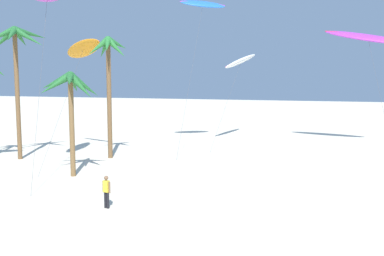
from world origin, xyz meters
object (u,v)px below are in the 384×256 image
Objects in this scene: palm_tree_2 at (109,63)px; flying_kite_0 at (83,49)px; flying_kite_1 at (368,38)px; flying_kite_4 at (241,61)px; flying_kite_7 at (203,4)px; palm_tree_0 at (16,48)px; person_near_right at (106,190)px; palm_tree_3 at (70,90)px.

flying_kite_0 is (-3.72, 1.79, 1.33)m from palm_tree_2.
flying_kite_1 reaches higher than flying_kite_0.
flying_kite_1 is 12.51m from flying_kite_4.
flying_kite_7 is (-14.76, -5.92, 3.10)m from flying_kite_1.
flying_kite_1 is (26.19, 17.92, 1.58)m from palm_tree_0.
palm_tree_0 reaches higher than palm_tree_2.
palm_tree_2 is at bearing -118.65° from flying_kite_7.
palm_tree_0 is 0.90× the size of flying_kite_1.
flying_kite_4 reaches higher than person_near_right.
person_near_right is at bearing -51.53° from flying_kite_0.
flying_kite_4 is (11.01, 12.35, -0.68)m from flying_kite_0.
flying_kite_7 is 24.69m from person_near_right.
flying_kite_1 reaches higher than palm_tree_3.
flying_kite_1 is 0.93× the size of flying_kite_4.
flying_kite_1 is (18.28, 21.64, 4.75)m from palm_tree_3.
palm_tree_0 is 5.66m from flying_kite_0.
flying_kite_0 is at bearing 128.47° from person_near_right.
flying_kite_4 is at bearing 62.72° from palm_tree_2.
person_near_right is (11.07, -13.93, -8.24)m from flying_kite_0.
palm_tree_2 is 15.78m from person_near_right.
flying_kite_0 is 19.61m from person_near_right.
palm_tree_3 is at bearing -130.20° from flying_kite_1.
person_near_right is at bearing -89.87° from flying_kite_4.
palm_tree_0 is 0.84× the size of flying_kite_4.
palm_tree_0 is 0.75× the size of flying_kite_7.
palm_tree_3 is at bearing 138.52° from person_near_right.
palm_tree_0 is 9.30m from palm_tree_3.
flying_kite_7 is at bearing 77.36° from palm_tree_3.
flying_kite_4 is (7.29, 14.14, 0.65)m from palm_tree_2.
flying_kite_0 is at bearing 59.77° from palm_tree_0.
flying_kite_7 is at bearing 46.39° from palm_tree_0.
flying_kite_0 is 16.56m from flying_kite_4.
palm_tree_0 is 1.53× the size of palm_tree_3.
flying_kite_1 is (23.34, 13.03, 1.34)m from flying_kite_0.
palm_tree_3 is at bearing -25.22° from palm_tree_0.
flying_kite_4 is (13.86, 17.24, -0.43)m from palm_tree_0.
flying_kite_7 reaches higher than palm_tree_0.
flying_kite_0 is 0.80× the size of flying_kite_7.
palm_tree_0 is at bearing -128.80° from flying_kite_4.
palm_tree_0 is 1.07× the size of palm_tree_2.
flying_kite_0 is at bearing -140.36° from flying_kite_7.
palm_tree_0 is 31.77m from flying_kite_1.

